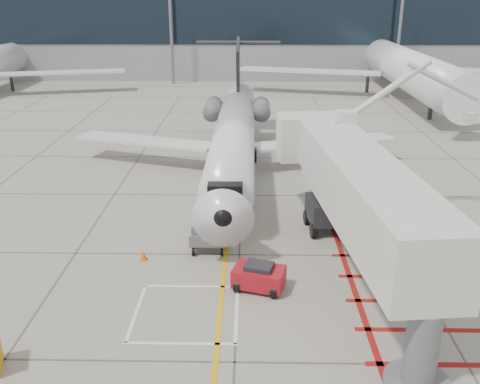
{
  "coord_description": "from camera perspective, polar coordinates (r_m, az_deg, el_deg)",
  "views": [
    {
      "loc": [
        0.48,
        -19.14,
        12.06
      ],
      "look_at": [
        0.0,
        6.0,
        2.5
      ],
      "focal_mm": 40.0,
      "sensor_mm": 36.0,
      "label": 1
    }
  ],
  "objects": [
    {
      "name": "ground_plane",
      "position": [
        22.62,
        -0.29,
        -11.39
      ],
      "size": [
        260.0,
        260.0,
        0.0
      ],
      "primitive_type": "plane",
      "color": "gray",
      "rests_on": "ground"
    },
    {
      "name": "regional_jet",
      "position": [
        33.94,
        -0.87,
        7.08
      ],
      "size": [
        24.39,
        30.68,
        8.01
      ],
      "primitive_type": null,
      "rotation": [
        0.0,
        0.0,
        -0.0
      ],
      "color": "silver",
      "rests_on": "ground_plane"
    },
    {
      "name": "jet_bridge",
      "position": [
        22.49,
        13.34,
        -1.62
      ],
      "size": [
        10.56,
        19.24,
        7.38
      ],
      "primitive_type": null,
      "rotation": [
        0.0,
        0.0,
        0.1
      ],
      "color": "silver",
      "rests_on": "ground_plane"
    },
    {
      "name": "pushback_tug",
      "position": [
        23.07,
        2.03,
        -8.92
      ],
      "size": [
        2.42,
        1.88,
        1.24
      ],
      "primitive_type": null,
      "rotation": [
        0.0,
        0.0,
        -0.28
      ],
      "color": "#A8101D",
      "rests_on": "ground_plane"
    },
    {
      "name": "baggage_cart",
      "position": [
        26.19,
        -3.41,
        -5.29
      ],
      "size": [
        1.77,
        1.13,
        1.11
      ],
      "primitive_type": null,
      "rotation": [
        0.0,
        0.0,
        -0.01
      ],
      "color": "#5A5B60",
      "rests_on": "ground_plane"
    },
    {
      "name": "cone_nose",
      "position": [
        25.94,
        -10.3,
        -6.63
      ],
      "size": [
        0.36,
        0.36,
        0.5
      ],
      "primitive_type": "cone",
      "color": "#DA600B",
      "rests_on": "ground_plane"
    },
    {
      "name": "cone_side",
      "position": [
        27.64,
        -2.1,
        -4.56
      ],
      "size": [
        0.31,
        0.31,
        0.43
      ],
      "primitive_type": "cone",
      "color": "orange",
      "rests_on": "ground_plane"
    },
    {
      "name": "terminal_building",
      "position": [
        89.79,
        7.52,
        17.41
      ],
      "size": [
        180.0,
        28.0,
        14.0
      ],
      "primitive_type": "cube",
      "color": "gray",
      "rests_on": "ground_plane"
    },
    {
      "name": "terminal_glass_band",
      "position": [
        75.8,
        8.71,
        17.52
      ],
      "size": [
        180.0,
        0.1,
        6.0
      ],
      "primitive_type": "cube",
      "color": "black",
      "rests_on": "ground_plane"
    },
    {
      "name": "bg_aircraft_c",
      "position": [
        67.76,
        16.91,
        15.15
      ],
      "size": [
        38.25,
        42.5,
        12.75
      ],
      "primitive_type": null,
      "color": "silver",
      "rests_on": "ground_plane"
    }
  ]
}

